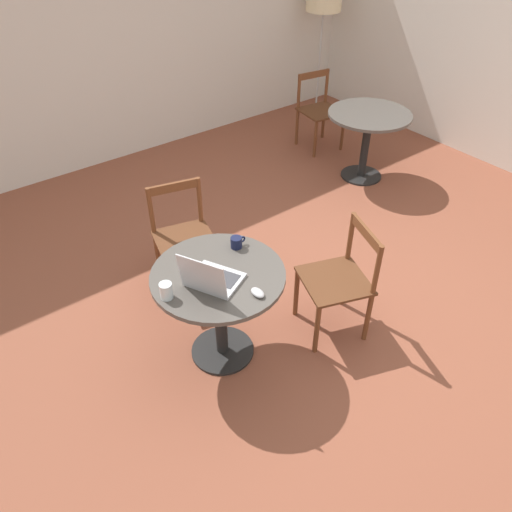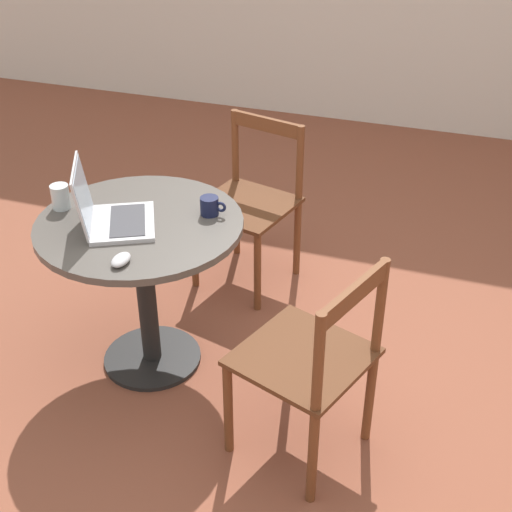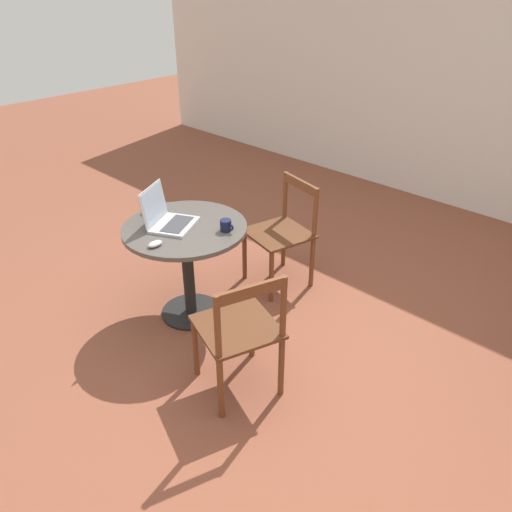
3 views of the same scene
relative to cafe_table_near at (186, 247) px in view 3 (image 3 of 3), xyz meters
The scene contains 9 objects.
ground_plane 0.95m from the cafe_table_near, ahead, with size 16.00×16.00×0.00m, color brown.
wall_back 3.34m from the cafe_table_near, 76.41° to the left, with size 9.40×0.06×2.70m.
cafe_table_near is the anchor object (origin of this frame).
chair_near_right 0.86m from the cafe_table_near, 19.74° to the right, with size 0.55×0.55×0.84m.
chair_near_back 0.82m from the cafe_table_near, 75.85° to the left, with size 0.53×0.53×0.84m.
laptop 0.24m from the cafe_table_near, 143.38° to the right, with size 0.39×0.40×0.26m.
mouse 0.35m from the cafe_table_near, 75.27° to the right, with size 0.06×0.10×0.03m.
mug 0.35m from the cafe_table_near, 30.72° to the left, with size 0.11×0.08×0.08m.
drinking_glass 0.41m from the cafe_table_near, behind, with size 0.07×0.07×0.10m.
Camera 3 is at (1.61, -1.76, 2.23)m, focal length 35.00 mm.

